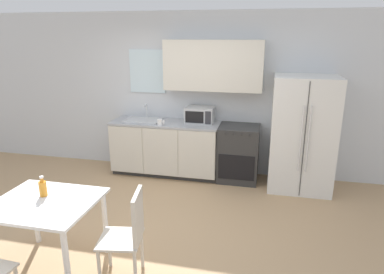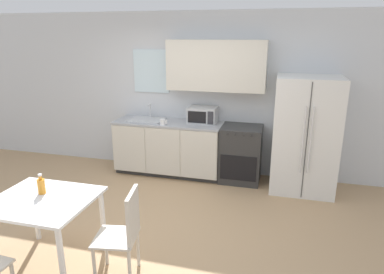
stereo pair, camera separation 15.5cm
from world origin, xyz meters
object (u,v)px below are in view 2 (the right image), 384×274
object	(u,v)px
dining_table	(43,209)
dining_chair_side	(125,229)
oven_range	(241,154)
microwave	(203,115)
refrigerator	(305,135)
coffee_mug	(163,122)
drink_bottle	(41,186)

from	to	relation	value
dining_table	dining_chair_side	distance (m)	0.88
oven_range	microwave	distance (m)	0.89
refrigerator	microwave	xyz separation A→B (m)	(-1.62, 0.17, 0.18)
refrigerator	dining_chair_side	xyz separation A→B (m)	(-1.75, -2.58, -0.34)
refrigerator	dining_table	distance (m)	3.71
dining_table	refrigerator	bearing A→B (deg)	44.89
oven_range	coffee_mug	size ratio (longest dim) A/B	7.76
refrigerator	drink_bottle	bearing A→B (deg)	-137.12
microwave	coffee_mug	bearing A→B (deg)	-151.74
microwave	oven_range	bearing A→B (deg)	-7.24
refrigerator	drink_bottle	size ratio (longest dim) A/B	8.15
refrigerator	drink_bottle	distance (m)	3.68
coffee_mug	drink_bottle	world-z (taller)	coffee_mug
oven_range	refrigerator	distance (m)	1.05
dining_chair_side	drink_bottle	distance (m)	1.00
microwave	drink_bottle	distance (m)	2.89
refrigerator	dining_chair_side	world-z (taller)	refrigerator
dining_table	dining_chair_side	world-z (taller)	dining_chair_side
dining_table	drink_bottle	bearing A→B (deg)	125.50
microwave	dining_table	bearing A→B (deg)	-109.71
oven_range	drink_bottle	size ratio (longest dim) A/B	4.26
coffee_mug	dining_table	world-z (taller)	coffee_mug
oven_range	dining_table	size ratio (longest dim) A/B	0.92
oven_range	refrigerator	bearing A→B (deg)	-5.11
coffee_mug	drink_bottle	size ratio (longest dim) A/B	0.55
oven_range	coffee_mug	xyz separation A→B (m)	(-1.25, -0.23, 0.51)
coffee_mug	dining_chair_side	bearing A→B (deg)	-79.22
oven_range	dining_table	xyz separation A→B (m)	(-1.66, -2.70, 0.19)
drink_bottle	coffee_mug	bearing A→B (deg)	78.37
microwave	dining_table	world-z (taller)	microwave
refrigerator	dining_table	bearing A→B (deg)	-135.11
oven_range	dining_chair_side	xyz separation A→B (m)	(-0.79, -2.66, 0.08)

